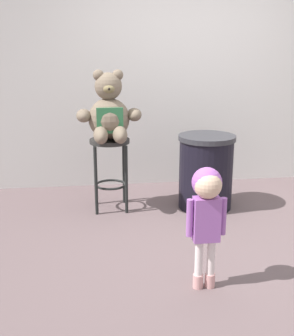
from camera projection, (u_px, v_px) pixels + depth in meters
The scene contains 6 objects.
ground_plane at pixel (224, 241), 3.83m from camera, with size 24.00×24.00×0.00m, color #614F50.
building_wall at pixel (184, 15), 5.08m from camera, with size 7.80×0.30×3.98m, color silver.
bar_stool_with_teddy at pixel (110, 159), 4.45m from camera, with size 0.40×0.40×0.74m.
teddy_bear at pixel (109, 114), 4.29m from camera, with size 0.64×0.57×0.68m.
child_walking at pixel (207, 203), 2.94m from camera, with size 0.28×0.22×0.87m.
trash_bin at pixel (206, 172), 4.53m from camera, with size 0.58×0.58×0.77m.
Camera 1 is at (-1.13, -3.39, 1.66)m, focal length 46.78 mm.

